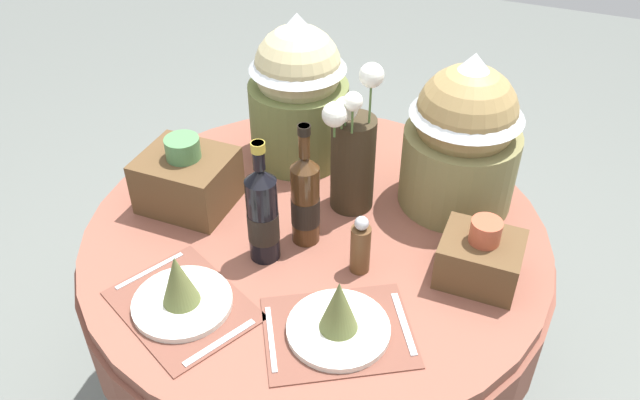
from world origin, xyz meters
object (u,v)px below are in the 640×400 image
at_px(flower_vase, 352,153).
at_px(pepper_mill, 360,246).
at_px(dining_table, 316,268).
at_px(woven_basket_side_right, 480,257).
at_px(wine_bottle_left, 263,214).
at_px(gift_tub_back_left, 298,85).
at_px(wine_bottle_centre, 305,199).
at_px(gift_tub_back_right, 464,129).
at_px(place_setting_left, 181,292).
at_px(woven_basket_side_left, 187,178).
at_px(place_setting_right, 339,319).

distance_m(flower_vase, pepper_mill, 0.28).
relative_size(dining_table, woven_basket_side_right, 6.64).
xyz_separation_m(wine_bottle_left, gift_tub_back_left, (-0.11, 0.47, 0.11)).
bearing_deg(flower_vase, gift_tub_back_left, 141.91).
distance_m(wine_bottle_left, wine_bottle_centre, 0.12).
bearing_deg(pepper_mill, gift_tub_back_right, 67.31).
height_order(place_setting_left, woven_basket_side_right, woven_basket_side_right).
height_order(dining_table, woven_basket_side_right, woven_basket_side_right).
height_order(gift_tub_back_right, woven_basket_side_left, gift_tub_back_right).
relative_size(dining_table, gift_tub_back_left, 2.77).
distance_m(dining_table, pepper_mill, 0.29).
height_order(wine_bottle_left, gift_tub_back_right, gift_tub_back_right).
bearing_deg(wine_bottle_left, gift_tub_back_right, 46.13).
bearing_deg(place_setting_right, woven_basket_side_right, 49.21).
bearing_deg(dining_table, woven_basket_side_right, -2.23).
distance_m(dining_table, flower_vase, 0.36).
distance_m(wine_bottle_left, woven_basket_side_left, 0.33).
bearing_deg(pepper_mill, wine_bottle_centre, 161.82).
bearing_deg(dining_table, gift_tub_back_right, 40.68).
distance_m(place_setting_right, gift_tub_back_right, 0.64).
bearing_deg(place_setting_left, wine_bottle_left, 66.20).
relative_size(dining_table, woven_basket_side_left, 5.24).
bearing_deg(wine_bottle_centre, place_setting_left, -117.75).
bearing_deg(woven_basket_side_right, wine_bottle_left, -166.51).
bearing_deg(pepper_mill, dining_table, 148.18).
bearing_deg(flower_vase, wine_bottle_centre, -109.06).
bearing_deg(place_setting_right, gift_tub_back_left, 120.35).
xyz_separation_m(place_setting_left, pepper_mill, (0.35, 0.28, 0.03)).
height_order(pepper_mill, woven_basket_side_left, woven_basket_side_left).
distance_m(flower_vase, woven_basket_side_left, 0.47).
relative_size(wine_bottle_centre, pepper_mill, 2.09).
height_order(flower_vase, pepper_mill, flower_vase).
distance_m(place_setting_left, gift_tub_back_left, 0.73).
bearing_deg(pepper_mill, gift_tub_back_left, 129.54).
bearing_deg(woven_basket_side_right, wine_bottle_centre, -176.64).
bearing_deg(gift_tub_back_left, gift_tub_back_right, -5.63).
bearing_deg(woven_basket_side_left, wine_bottle_left, -21.97).
bearing_deg(gift_tub_back_right, wine_bottle_left, -133.87).
xyz_separation_m(place_setting_right, wine_bottle_centre, (-0.20, 0.27, 0.09)).
xyz_separation_m(place_setting_right, flower_vase, (-0.14, 0.45, 0.14)).
height_order(dining_table, woven_basket_side_left, woven_basket_side_left).
distance_m(place_setting_right, gift_tub_back_left, 0.77).
xyz_separation_m(wine_bottle_centre, gift_tub_back_left, (-0.18, 0.37, 0.11)).
distance_m(pepper_mill, gift_tub_back_right, 0.44).
height_order(pepper_mill, gift_tub_back_left, gift_tub_back_left).
bearing_deg(dining_table, pepper_mill, -31.82).
bearing_deg(place_setting_left, gift_tub_back_left, 90.07).
bearing_deg(woven_basket_side_left, pepper_mill, -8.03).
relative_size(dining_table, wine_bottle_left, 3.71).
bearing_deg(gift_tub_back_left, dining_table, -59.82).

